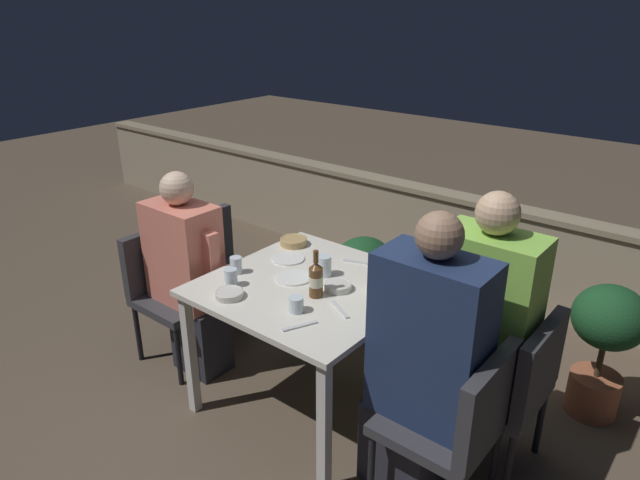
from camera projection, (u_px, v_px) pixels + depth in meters
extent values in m
plane|color=brown|center=(312.00, 401.00, 3.23)|extent=(16.00, 16.00, 0.00)
cube|color=gray|center=(462.00, 245.00, 4.39)|extent=(9.00, 0.14, 0.71)
cube|color=gray|center=(467.00, 199.00, 4.25)|extent=(9.00, 0.18, 0.04)
cube|color=silver|center=(311.00, 286.00, 2.95)|extent=(1.01, 1.01, 0.03)
cube|color=silver|center=(190.00, 354.00, 3.03)|extent=(0.05, 0.05, 0.72)
cube|color=silver|center=(324.00, 429.00, 2.50)|extent=(0.05, 0.05, 0.72)
cube|color=silver|center=(302.00, 291.00, 3.69)|extent=(0.05, 0.05, 0.72)
cube|color=silver|center=(427.00, 340.00, 3.16)|extent=(0.05, 0.05, 0.72)
cube|color=brown|center=(390.00, 315.00, 3.84)|extent=(0.86, 0.36, 0.28)
ellipsoid|color=#194723|center=(362.00, 264.00, 3.86)|extent=(0.39, 0.47, 0.37)
ellipsoid|color=#194723|center=(392.00, 274.00, 3.73)|extent=(0.39, 0.47, 0.37)
ellipsoid|color=#194723|center=(424.00, 284.00, 3.59)|extent=(0.39, 0.47, 0.37)
cube|color=#333338|center=(181.00, 299.00, 3.48)|extent=(0.46, 0.46, 0.05)
cube|color=#333338|center=(157.00, 258.00, 3.51)|extent=(0.06, 0.46, 0.38)
cylinder|color=black|center=(138.00, 333.00, 3.53)|extent=(0.03, 0.03, 0.39)
cylinder|color=black|center=(179.00, 356.00, 3.30)|extent=(0.03, 0.03, 0.39)
cylinder|color=black|center=(189.00, 308.00, 3.82)|extent=(0.03, 0.03, 0.39)
cylinder|color=black|center=(230.00, 328.00, 3.59)|extent=(0.03, 0.03, 0.39)
cube|color=#282833|center=(202.00, 336.00, 3.45)|extent=(0.31, 0.23, 0.44)
cube|color=#E07A66|center=(183.00, 254.00, 3.31)|extent=(0.44, 0.26, 0.60)
cube|color=#E07A66|center=(211.00, 253.00, 3.13)|extent=(0.07, 0.07, 0.24)
sphere|color=beige|center=(177.00, 188.00, 3.15)|extent=(0.19, 0.19, 0.19)
cube|color=#333338|center=(227.00, 278.00, 3.74)|extent=(0.46, 0.46, 0.05)
cube|color=#333338|center=(204.00, 240.00, 3.78)|extent=(0.06, 0.46, 0.38)
cylinder|color=black|center=(186.00, 310.00, 3.80)|extent=(0.03, 0.03, 0.39)
cylinder|color=black|center=(227.00, 330.00, 3.57)|extent=(0.03, 0.03, 0.39)
cylinder|color=black|center=(231.00, 288.00, 4.08)|extent=(0.03, 0.03, 0.39)
cylinder|color=black|center=(271.00, 305.00, 3.85)|extent=(0.03, 0.03, 0.39)
cube|color=#333338|center=(438.00, 424.00, 2.45)|extent=(0.46, 0.46, 0.05)
cube|color=#333338|center=(489.00, 403.00, 2.25)|extent=(0.06, 0.46, 0.38)
cylinder|color=black|center=(371.00, 468.00, 2.51)|extent=(0.03, 0.03, 0.39)
cylinder|color=black|center=(417.00, 420.00, 2.80)|extent=(0.03, 0.03, 0.39)
cylinder|color=black|center=(495.00, 459.00, 2.56)|extent=(0.03, 0.03, 0.39)
cube|color=#282833|center=(401.00, 442.00, 2.63)|extent=(0.33, 0.23, 0.44)
cube|color=navy|center=(430.00, 340.00, 2.34)|extent=(0.47, 0.26, 0.74)
cube|color=navy|center=(380.00, 302.00, 2.45)|extent=(0.07, 0.07, 0.24)
sphere|color=#99755B|center=(439.00, 235.00, 2.16)|extent=(0.19, 0.19, 0.19)
cube|color=#333338|center=(490.00, 388.00, 2.68)|extent=(0.46, 0.46, 0.05)
cube|color=#333338|center=(540.00, 365.00, 2.48)|extent=(0.06, 0.46, 0.38)
cylinder|color=black|center=(428.00, 429.00, 2.74)|extent=(0.03, 0.03, 0.39)
cylinder|color=black|center=(508.00, 468.00, 2.51)|extent=(0.03, 0.03, 0.39)
cylinder|color=black|center=(465.00, 388.00, 3.03)|extent=(0.03, 0.03, 0.39)
cylinder|color=black|center=(540.00, 420.00, 2.80)|extent=(0.03, 0.03, 0.39)
cube|color=#282833|center=(453.00, 406.00, 2.86)|extent=(0.32, 0.23, 0.44)
cube|color=#8CCC4C|center=(485.00, 310.00, 2.57)|extent=(0.45, 0.26, 0.74)
cube|color=#8CCC4C|center=(437.00, 277.00, 2.68)|extent=(0.07, 0.07, 0.24)
sphere|color=tan|center=(498.00, 213.00, 2.39)|extent=(0.19, 0.19, 0.19)
cylinder|color=brown|center=(316.00, 282.00, 2.79)|extent=(0.07, 0.07, 0.15)
cylinder|color=beige|center=(316.00, 281.00, 2.79)|extent=(0.07, 0.07, 0.05)
cone|color=brown|center=(316.00, 265.00, 2.76)|extent=(0.07, 0.07, 0.03)
cylinder|color=brown|center=(316.00, 257.00, 2.74)|extent=(0.03, 0.03, 0.06)
cylinder|color=white|center=(288.00, 259.00, 3.21)|extent=(0.18, 0.18, 0.01)
cylinder|color=white|center=(294.00, 278.00, 3.00)|extent=(0.19, 0.19, 0.01)
cylinder|color=beige|center=(384.00, 288.00, 2.85)|extent=(0.14, 0.14, 0.04)
torus|color=beige|center=(384.00, 285.00, 2.85)|extent=(0.14, 0.14, 0.01)
cylinder|color=beige|center=(338.00, 286.00, 2.88)|extent=(0.14, 0.14, 0.03)
torus|color=beige|center=(338.00, 284.00, 2.87)|extent=(0.14, 0.14, 0.01)
cylinder|color=beige|center=(229.00, 294.00, 2.80)|extent=(0.14, 0.14, 0.03)
torus|color=beige|center=(229.00, 292.00, 2.80)|extent=(0.14, 0.14, 0.01)
cylinder|color=tan|center=(294.00, 242.00, 3.40)|extent=(0.16, 0.16, 0.04)
torus|color=tan|center=(294.00, 239.00, 3.40)|extent=(0.16, 0.16, 0.01)
cylinder|color=silver|center=(411.00, 268.00, 3.03)|extent=(0.07, 0.07, 0.08)
cylinder|color=silver|center=(231.00, 277.00, 2.90)|extent=(0.07, 0.07, 0.09)
cylinder|color=silver|center=(236.00, 265.00, 3.04)|extent=(0.06, 0.06, 0.09)
cylinder|color=silver|center=(296.00, 304.00, 2.67)|extent=(0.07, 0.07, 0.08)
cylinder|color=silver|center=(324.00, 266.00, 3.01)|extent=(0.08, 0.08, 0.11)
cube|color=silver|center=(358.00, 262.00, 3.18)|extent=(0.17, 0.08, 0.01)
cube|color=silver|center=(340.00, 309.00, 2.69)|extent=(0.16, 0.10, 0.01)
cube|color=silver|center=(300.00, 326.00, 2.55)|extent=(0.09, 0.16, 0.01)
cylinder|color=#9E5638|center=(593.00, 393.00, 3.11)|extent=(0.27, 0.27, 0.23)
cylinder|color=#47331E|center=(600.00, 359.00, 3.02)|extent=(0.03, 0.03, 0.21)
ellipsoid|color=#194723|center=(610.00, 317.00, 2.92)|extent=(0.38, 0.38, 0.34)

